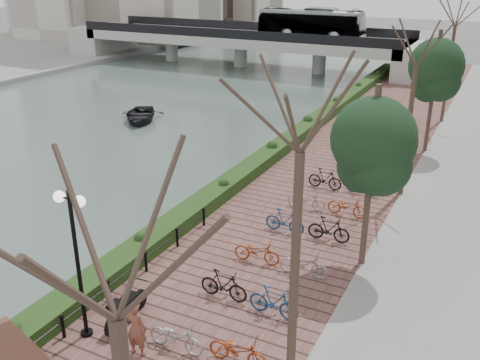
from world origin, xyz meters
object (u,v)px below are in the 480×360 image
Objects in this scene: pedestrian at (136,328)px; lamppost at (74,233)px; boat at (140,115)px; motorcycle at (126,306)px.

lamppost is at bearing -5.58° from pedestrian.
boat is at bearing 123.06° from lamppost.
pedestrian is 0.39× the size of boat.
boat is (-14.11, 19.60, -0.57)m from motorcycle.
motorcycle is at bearing -82.46° from boat.
pedestrian is at bearing -81.68° from boat.
pedestrian reaches higher than motorcycle.
motorcycle is at bearing -46.72° from pedestrian.
boat is at bearing -58.85° from pedestrian.
pedestrian is 25.69m from boat.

